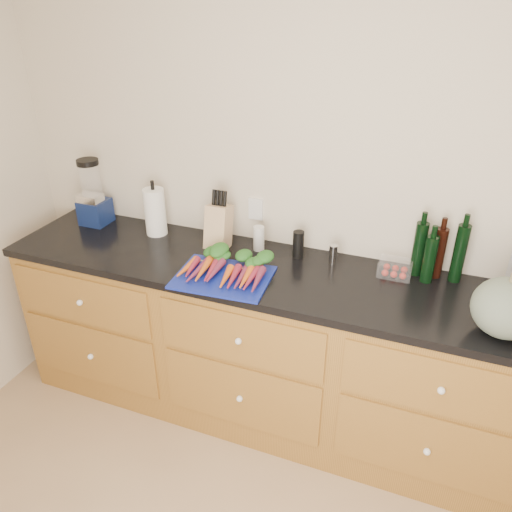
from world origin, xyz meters
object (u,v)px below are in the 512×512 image
at_px(blender_appliance, 93,196).
at_px(tomato_box, 395,268).
at_px(knife_block, 219,227).
at_px(squash, 507,308).
at_px(paper_towel, 155,212).
at_px(cutting_board, 223,277).
at_px(carrots, 226,268).

distance_m(blender_appliance, tomato_box, 1.73).
bearing_deg(knife_block, blender_appliance, 178.73).
xyz_separation_m(squash, paper_towel, (-1.78, 0.31, 0.01)).
distance_m(cutting_board, knife_block, 0.36).
relative_size(cutting_board, paper_towel, 1.69).
relative_size(paper_towel, tomato_box, 1.69).
relative_size(cutting_board, blender_appliance, 1.16).
bearing_deg(carrots, cutting_board, -90.00).
height_order(knife_block, tomato_box, knife_block).
distance_m(cutting_board, paper_towel, 0.65).
bearing_deg(tomato_box, squash, -34.95).
relative_size(squash, paper_towel, 1.01).
relative_size(cutting_board, squash, 1.67).
bearing_deg(cutting_board, carrots, 90.00).
distance_m(paper_towel, tomato_box, 1.32).
bearing_deg(knife_block, cutting_board, -62.11).
relative_size(blender_appliance, tomato_box, 2.46).
distance_m(carrots, tomato_box, 0.82).
bearing_deg(squash, cutting_board, -179.55).
height_order(cutting_board, paper_towel, paper_towel).
bearing_deg(cutting_board, tomato_box, 23.40).
bearing_deg(cutting_board, paper_towel, 150.06).
height_order(carrots, squash, squash).
height_order(carrots, tomato_box, tomato_box).
height_order(cutting_board, squash, squash).
distance_m(carrots, knife_block, 0.31).
height_order(blender_appliance, tomato_box, blender_appliance).
relative_size(squash, tomato_box, 1.71).
relative_size(cutting_board, knife_block, 1.93).
xyz_separation_m(blender_appliance, tomato_box, (1.73, 0.01, -0.13)).
bearing_deg(knife_block, tomato_box, 1.86).
xyz_separation_m(knife_block, tomato_box, (0.92, 0.03, -0.08)).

